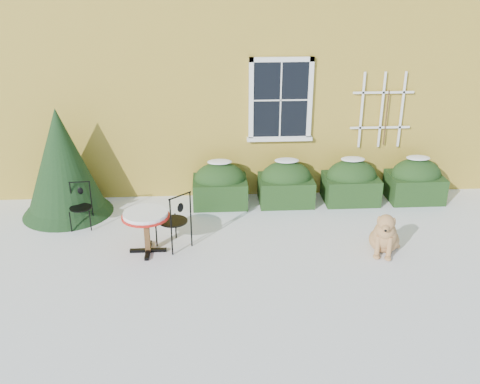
{
  "coord_description": "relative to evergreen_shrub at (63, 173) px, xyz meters",
  "views": [
    {
      "loc": [
        -0.49,
        -7.13,
        4.35
      ],
      "look_at": [
        0.0,
        1.0,
        0.9
      ],
      "focal_mm": 40.0,
      "sensor_mm": 36.0,
      "label": 1
    }
  ],
  "objects": [
    {
      "name": "evergreen_shrub",
      "position": [
        0.0,
        0.0,
        0.0
      ],
      "size": [
        1.68,
        1.68,
        2.04
      ],
      "rotation": [
        0.0,
        0.0,
        0.29
      ],
      "color": "black",
      "rests_on": "ground"
    },
    {
      "name": "bistro_table",
      "position": [
        1.67,
        -1.62,
        -0.22
      ],
      "size": [
        0.77,
        0.77,
        0.72
      ],
      "rotation": [
        0.0,
        0.0,
        0.31
      ],
      "color": "black",
      "rests_on": "ground"
    },
    {
      "name": "patio_chair_far",
      "position": [
        0.4,
        -0.6,
        -0.41
      ],
      "size": [
        0.39,
        0.39,
        0.82
      ],
      "rotation": [
        0.0,
        0.0,
        0.07
      ],
      "color": "black",
      "rests_on": "ground"
    },
    {
      "name": "hedge_row",
      "position": [
        4.86,
        0.24,
        -0.42
      ],
      "size": [
        4.95,
        0.8,
        0.91
      ],
      "color": "black",
      "rests_on": "ground"
    },
    {
      "name": "ground",
      "position": [
        3.21,
        -2.31,
        -0.82
      ],
      "size": [
        80.0,
        80.0,
        0.0
      ],
      "primitive_type": "plane",
      "color": "white",
      "rests_on": "ground"
    },
    {
      "name": "house",
      "position": [
        3.21,
        4.69,
        2.4
      ],
      "size": [
        12.4,
        8.4,
        6.4
      ],
      "color": "gold",
      "rests_on": "ground"
    },
    {
      "name": "dog",
      "position": [
        5.53,
        -1.89,
        -0.51
      ],
      "size": [
        0.65,
        0.84,
        0.78
      ],
      "rotation": [
        0.0,
        0.0,
        -0.34
      ],
      "color": "tan",
      "rests_on": "ground"
    },
    {
      "name": "patio_chair_near",
      "position": [
        2.12,
        -1.48,
        -0.32
      ],
      "size": [
        0.62,
        0.62,
        1.0
      ],
      "rotation": [
        0.0,
        0.0,
        3.88
      ],
      "color": "black",
      "rests_on": "ground"
    }
  ]
}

